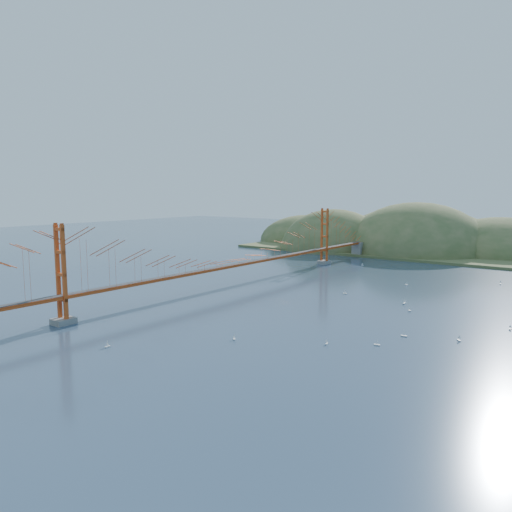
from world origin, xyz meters
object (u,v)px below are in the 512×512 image
Objects in this scene: sailboat_2 at (404,335)px; sailboat_1 at (410,310)px; bridge at (232,242)px; sailboat_0 at (327,343)px.

sailboat_2 is 1.16× the size of sailboat_1.
bridge is 30.24m from sailboat_1.
sailboat_1 is (29.45, 0.41, -6.86)m from bridge.
sailboat_1 is 1.13× the size of sailboat_0.
sailboat_2 is at bearing -72.29° from sailboat_1.
bridge reaches higher than sailboat_1.
sailboat_0 is at bearing -125.31° from sailboat_2.
sailboat_0 is (-1.52, -18.71, -0.01)m from sailboat_1.
sailboat_2 reaches higher than sailboat_0.
sailboat_1 reaches higher than sailboat_0.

